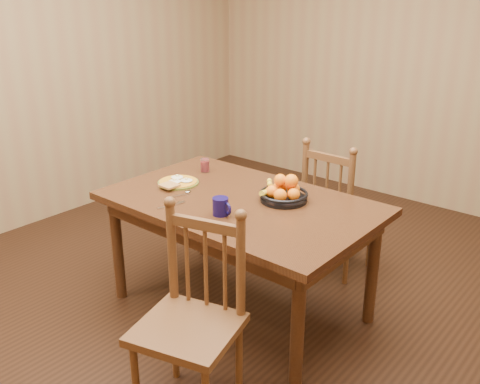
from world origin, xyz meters
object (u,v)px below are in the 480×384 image
Objects in this scene: chair_near at (192,320)px; fruit_bowl at (283,192)px; dining_table at (240,213)px; breakfast_plate at (178,182)px; coffee_mug at (221,206)px; chair_far at (336,209)px.

chair_near reaches higher than fruit_bowl.
dining_table is 5.52× the size of breakfast_plate.
coffee_mug is at bearing -109.09° from fruit_bowl.
chair_near is at bearing -65.22° from dining_table.
fruit_bowl is at bearing 92.00° from chair_far.
chair_near reaches higher than dining_table.
chair_near is 7.42× the size of coffee_mug.
fruit_bowl is (0.14, 0.40, 0.00)m from coffee_mug.
dining_table is 0.29m from fruit_bowl.
fruit_bowl is (0.01, -0.68, 0.33)m from chair_far.
fruit_bowl is (0.20, 0.16, 0.14)m from dining_table.
fruit_bowl is (0.69, 0.20, 0.04)m from breakfast_plate.
fruit_bowl is at bearing 38.21° from dining_table.
chair_near is 0.71m from coffee_mug.
dining_table is 0.88m from chair_far.
coffee_mug is at bearing -75.13° from dining_table.
coffee_mug is at bearing -19.60° from breakfast_plate.
chair_near is at bearing -41.35° from breakfast_plate.
coffee_mug reaches higher than dining_table.
chair_near reaches higher than coffee_mug.
coffee_mug is (0.06, -0.24, 0.14)m from dining_table.
coffee_mug is (0.55, -0.20, 0.04)m from breakfast_plate.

